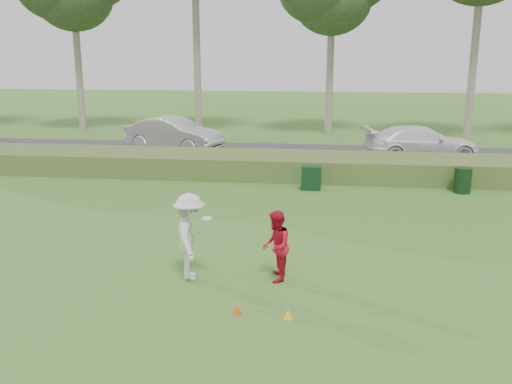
# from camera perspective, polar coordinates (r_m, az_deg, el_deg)

# --- Properties ---
(ground) EXTENTS (120.00, 120.00, 0.00)m
(ground) POSITION_cam_1_polar(r_m,az_deg,el_deg) (12.92, -2.26, -9.97)
(ground) COLOR #336521
(ground) RESTS_ON ground
(reed_strip) EXTENTS (80.00, 3.00, 0.90)m
(reed_strip) POSITION_cam_1_polar(r_m,az_deg,el_deg) (24.19, 2.38, 2.68)
(reed_strip) COLOR #425D25
(reed_strip) RESTS_ON ground
(park_road) EXTENTS (80.00, 6.00, 0.06)m
(park_road) POSITION_cam_1_polar(r_m,az_deg,el_deg) (29.17, 3.21, 3.82)
(park_road) COLOR #2D2D2D
(park_road) RESTS_ON ground
(player_white) EXTENTS (1.05, 1.46, 2.05)m
(player_white) POSITION_cam_1_polar(r_m,az_deg,el_deg) (13.40, -6.62, -4.45)
(player_white) COLOR silver
(player_white) RESTS_ON ground
(player_red) EXTENTS (0.66, 0.84, 1.68)m
(player_red) POSITION_cam_1_polar(r_m,az_deg,el_deg) (13.25, 2.00, -5.43)
(player_red) COLOR red
(player_red) RESTS_ON ground
(cone_orange) EXTENTS (0.18, 0.18, 0.20)m
(cone_orange) POSITION_cam_1_polar(r_m,az_deg,el_deg) (11.88, -1.87, -11.70)
(cone_orange) COLOR #D8430B
(cone_orange) RESTS_ON ground
(cone_yellow) EXTENTS (0.19, 0.19, 0.21)m
(cone_yellow) POSITION_cam_1_polar(r_m,az_deg,el_deg) (11.73, 3.22, -12.07)
(cone_yellow) COLOR yellow
(cone_yellow) RESTS_ON ground
(utility_cabinet) EXTENTS (0.74, 0.47, 0.92)m
(utility_cabinet) POSITION_cam_1_polar(r_m,az_deg,el_deg) (21.88, 5.56, 1.41)
(utility_cabinet) COLOR black
(utility_cabinet) RESTS_ON ground
(trash_bin) EXTENTS (0.64, 0.64, 0.95)m
(trash_bin) POSITION_cam_1_polar(r_m,az_deg,el_deg) (22.70, 19.96, 1.11)
(trash_bin) COLOR black
(trash_bin) RESTS_ON ground
(car_mid) EXTENTS (5.49, 3.45, 1.71)m
(car_mid) POSITION_cam_1_polar(r_m,az_deg,el_deg) (30.24, -8.24, 5.77)
(car_mid) COLOR silver
(car_mid) RESTS_ON park_road
(car_right) EXTENTS (5.77, 3.13, 1.59)m
(car_right) POSITION_cam_1_polar(r_m,az_deg,el_deg) (28.62, 16.20, 4.75)
(car_right) COLOR white
(car_right) RESTS_ON park_road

